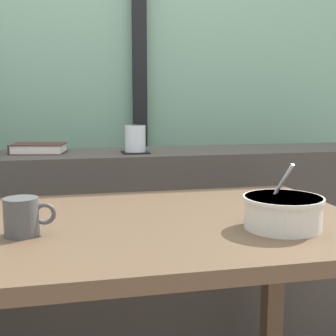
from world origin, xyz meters
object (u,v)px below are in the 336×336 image
object	(u,v)px
ceramic_mug	(23,217)
soup_bowl	(283,213)
breakfast_table	(136,264)
closed_book	(38,148)
juice_glass	(135,140)
coaster_square	(135,152)

from	to	relation	value
ceramic_mug	soup_bowl	bearing A→B (deg)	-6.98
breakfast_table	closed_book	size ratio (longest dim) A/B	5.35
juice_glass	ceramic_mug	size ratio (longest dim) A/B	0.88
juice_glass	closed_book	distance (m)	0.37
juice_glass	ceramic_mug	world-z (taller)	juice_glass
juice_glass	closed_book	bearing A→B (deg)	167.92
coaster_square	soup_bowl	size ratio (longest dim) A/B	0.54
juice_glass	soup_bowl	xyz separation A→B (m)	(0.23, -0.76, -0.11)
closed_book	soup_bowl	world-z (taller)	soup_bowl
closed_book	soup_bowl	bearing A→B (deg)	-54.95
breakfast_table	soup_bowl	size ratio (longest dim) A/B	6.15
juice_glass	soup_bowl	size ratio (longest dim) A/B	0.53
breakfast_table	soup_bowl	bearing A→B (deg)	-22.86
breakfast_table	coaster_square	size ratio (longest dim) A/B	11.44
soup_bowl	ceramic_mug	world-z (taller)	soup_bowl
coaster_square	closed_book	distance (m)	0.37
closed_book	breakfast_table	bearing A→B (deg)	-69.37
coaster_square	closed_book	bearing A→B (deg)	167.92
coaster_square	ceramic_mug	world-z (taller)	coaster_square
coaster_square	breakfast_table	bearing A→B (deg)	-98.48
closed_book	soup_bowl	xyz separation A→B (m)	(0.59, -0.84, -0.08)
juice_glass	breakfast_table	bearing A→B (deg)	-98.48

